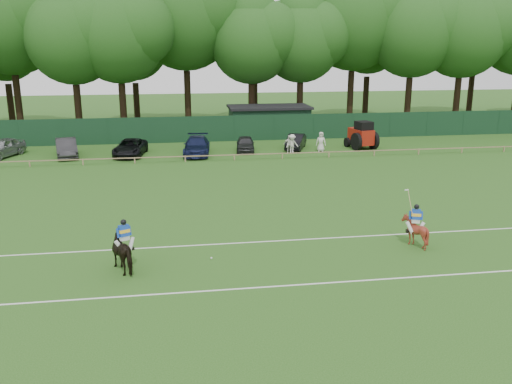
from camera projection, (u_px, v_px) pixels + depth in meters
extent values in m
plane|color=#1E4C14|center=(255.00, 235.00, 27.10)|extent=(160.00, 160.00, 0.00)
imported|color=black|center=(125.00, 251.00, 22.73)|extent=(1.77, 2.20, 1.70)
imported|color=maroon|center=(415.00, 231.00, 25.52)|extent=(1.51, 1.60, 1.44)
imported|color=#95979A|center=(2.00, 148.00, 45.49)|extent=(3.43, 4.99, 1.58)
imported|color=#2C2C2E|center=(66.00, 148.00, 45.63)|extent=(2.60, 4.91, 1.54)
imported|color=black|center=(130.00, 148.00, 46.05)|extent=(2.95, 5.26, 1.39)
imported|color=#131A3D|center=(197.00, 146.00, 46.48)|extent=(2.64, 5.43, 1.52)
imported|color=#2D2E30|center=(245.00, 144.00, 47.96)|extent=(2.02, 4.04, 1.32)
imported|color=black|center=(296.00, 142.00, 49.07)|extent=(2.79, 4.20, 1.31)
imported|color=silver|center=(292.00, 144.00, 46.90)|extent=(1.17, 0.78, 1.68)
imported|color=silver|center=(289.00, 144.00, 46.95)|extent=(1.01, 0.61, 1.60)
imported|color=silver|center=(321.00, 142.00, 47.77)|extent=(0.96, 0.75, 1.74)
cube|color=silver|center=(124.00, 238.00, 22.57)|extent=(0.44, 0.40, 0.18)
cube|color=#1843B3|center=(124.00, 231.00, 22.49)|extent=(0.50, 0.46, 0.51)
cube|color=yellow|center=(124.00, 231.00, 22.49)|extent=(0.51, 0.46, 0.18)
sphere|color=black|center=(123.00, 222.00, 22.39)|extent=(0.25, 0.25, 0.25)
cylinder|color=silver|center=(131.00, 244.00, 22.77)|extent=(0.37, 0.47, 0.59)
cylinder|color=silver|center=(120.00, 246.00, 22.46)|extent=(0.48, 0.26, 0.59)
cube|color=silver|center=(416.00, 221.00, 25.38)|extent=(0.42, 0.36, 0.18)
cube|color=#1843B3|center=(416.00, 214.00, 25.30)|extent=(0.47, 0.41, 0.51)
cube|color=yellow|center=(416.00, 215.00, 25.30)|extent=(0.50, 0.40, 0.18)
sphere|color=black|center=(417.00, 207.00, 25.20)|extent=(0.25, 0.25, 0.25)
cylinder|color=silver|center=(421.00, 227.00, 25.38)|extent=(0.45, 0.29, 0.59)
cylinder|color=silver|center=(409.00, 227.00, 25.45)|extent=(0.40, 0.43, 0.59)
cylinder|color=tan|center=(410.00, 202.00, 25.25)|extent=(0.10, 0.63, 1.17)
sphere|color=silver|center=(211.00, 258.00, 24.08)|extent=(0.09, 0.09, 0.09)
cube|color=silver|center=(278.00, 286.00, 21.38)|extent=(60.00, 0.10, 0.01)
cube|color=silver|center=(258.00, 242.00, 26.15)|extent=(60.00, 0.10, 0.01)
cube|color=#997F5B|center=(222.00, 155.00, 44.14)|extent=(62.00, 0.08, 0.08)
cube|color=#14351E|center=(214.00, 129.00, 52.50)|extent=(92.00, 0.04, 2.50)
cube|color=#14331E|center=(269.00, 122.00, 56.20)|extent=(8.00, 4.00, 2.80)
cube|color=black|center=(269.00, 107.00, 55.79)|extent=(8.40, 4.40, 0.24)
cube|color=#A11C0E|center=(361.00, 136.00, 49.19)|extent=(1.83, 2.73, 1.36)
cube|color=black|center=(364.00, 127.00, 48.57)|extent=(1.50, 1.58, 0.94)
cylinder|color=black|center=(356.00, 142.00, 48.32)|extent=(0.62, 1.60, 1.57)
cylinder|color=black|center=(373.00, 140.00, 48.91)|extent=(0.62, 1.60, 1.57)
cylinder|color=black|center=(347.00, 142.00, 50.06)|extent=(0.47, 0.88, 0.84)
cylinder|color=black|center=(362.00, 141.00, 50.58)|extent=(0.47, 0.88, 0.84)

